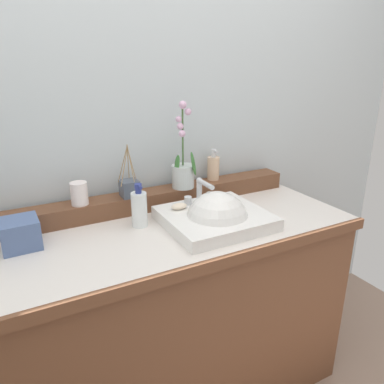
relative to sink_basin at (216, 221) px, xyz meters
The scene contains 11 objects.
wall_back 0.60m from the sink_basin, 106.43° to the left, with size 3.16×0.20×2.43m, color silver.
vanity_cabinet 0.47m from the sink_basin, 155.01° to the left, with size 1.45×0.62×0.87m.
back_ledge 0.34m from the sink_basin, 115.00° to the left, with size 1.37×0.11×0.08m, color brown.
sink_basin is the anchor object (origin of this frame).
soap_bar 0.17m from the sink_basin, 134.09° to the left, with size 0.07×0.04×0.02m, color beige.
potted_plant 0.32m from the sink_basin, 91.53° to the left, with size 0.11×0.12×0.39m.
soap_dispenser 0.39m from the sink_basin, 61.06° to the left, with size 0.06×0.06×0.15m.
tumbler_cup 0.57m from the sink_basin, 148.90° to the left, with size 0.07×0.07×0.09m, color white.
reed_diffuser 0.40m from the sink_basin, 133.07° to the left, with size 0.09×0.08×0.23m.
lotion_bottle 0.32m from the sink_basin, 153.26° to the left, with size 0.06×0.07×0.18m.
tissue_box 0.74m from the sink_basin, 166.90° to the left, with size 0.13×0.13×0.11m, color #516797.
Camera 1 is at (-0.59, -1.23, 1.50)m, focal length 34.42 mm.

